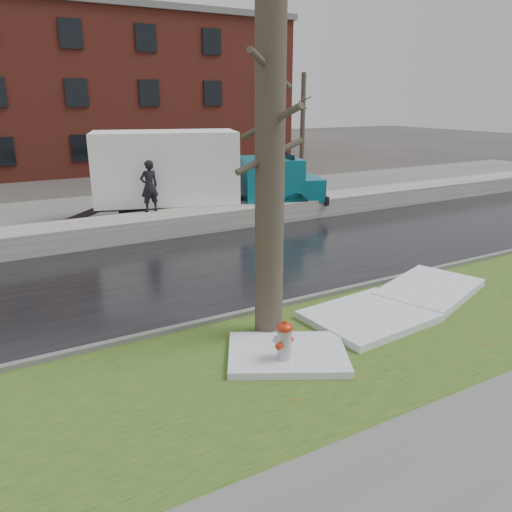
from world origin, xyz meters
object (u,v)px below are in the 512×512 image
fire_hydrant (284,342)px  box_truck (195,173)px  worker (149,186)px  tree (270,160)px

fire_hydrant → box_truck: size_ratio=0.08×
box_truck → worker: (-2.23, -1.11, -0.17)m
box_truck → worker: bearing=-136.0°
box_truck → tree: bearing=-87.5°
tree → worker: 9.55m
fire_hydrant → worker: (0.99, 10.62, 1.17)m
tree → box_truck: bearing=75.0°
fire_hydrant → tree: 3.37m
tree → fire_hydrant: bearing=-108.7°
worker → tree: bearing=78.6°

